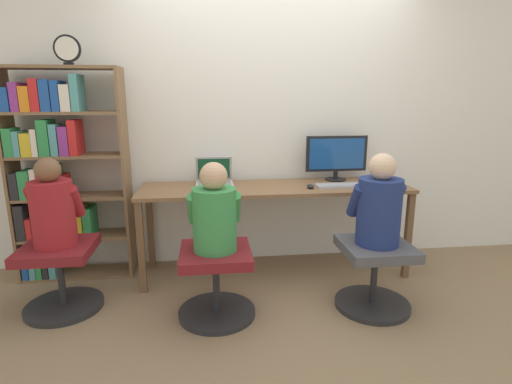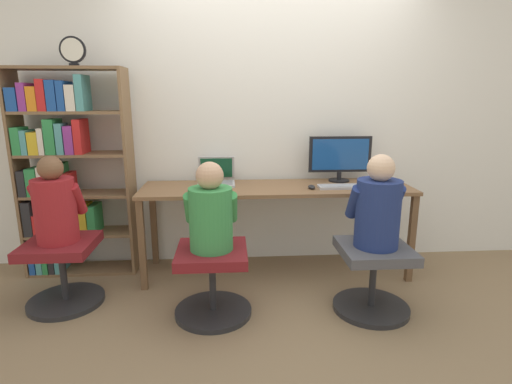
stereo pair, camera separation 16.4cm
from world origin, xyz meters
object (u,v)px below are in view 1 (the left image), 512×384
person_at_laptop (214,213)px  office_chair_side (61,273)px  desk_clock (67,49)px  keyboard (342,185)px  office_chair_left (374,271)px  bookshelf (56,175)px  office_chair_right (216,278)px  desktop_monitor (336,157)px  person_at_monitor (379,206)px  person_near_shelf (53,208)px  laptop (214,179)px

person_at_laptop → office_chair_side: bearing=168.8°
desk_clock → keyboard: bearing=-4.2°
office_chair_left → bookshelf: 2.60m
keyboard → bookshelf: size_ratio=0.24×
keyboard → person_at_laptop: bearing=-152.1°
office_chair_right → bookshelf: bookshelf is taller
office_chair_side → office_chair_left: bearing=-6.3°
office_chair_right → person_at_laptop: person_at_laptop is taller
desktop_monitor → person_at_laptop: (-1.10, -0.84, -0.23)m
person_at_monitor → desk_clock: (-2.18, 0.75, 1.08)m
desktop_monitor → office_chair_left: desktop_monitor is taller
office_chair_left → person_near_shelf: (-2.24, 0.25, 0.48)m
desktop_monitor → person_at_laptop: size_ratio=0.92×
laptop → desktop_monitor: bearing=2.2°
desktop_monitor → desk_clock: 2.32m
desktop_monitor → bookshelf: size_ratio=0.32×
office_chair_left → bookshelf: (-2.39, 0.81, 0.61)m
desktop_monitor → person_at_monitor: desktop_monitor is taller
laptop → office_chair_right: laptop is taller
desktop_monitor → person_near_shelf: desktop_monitor is taller
office_chair_right → office_chair_side: same height
desktop_monitor → desk_clock: size_ratio=2.54×
desktop_monitor → person_at_monitor: (0.03, -0.86, -0.21)m
keyboard → desk_clock: (-2.12, 0.16, 1.06)m
office_chair_left → person_near_shelf: bearing=173.6°
person_at_laptop → desk_clock: bearing=145.4°
keyboard → person_near_shelf: (-2.17, -0.34, -0.02)m
office_chair_right → desk_clock: bearing=145.3°
office_chair_left → desk_clock: (-2.18, 0.75, 1.57)m
person_at_monitor → bookshelf: 2.52m
desktop_monitor → person_near_shelf: 2.30m
office_chair_right → person_at_monitor: (1.14, -0.02, 0.49)m
office_chair_left → office_chair_right: bearing=178.8°
bookshelf → person_near_shelf: 0.59m
office_chair_right → person_at_laptop: bearing=90.0°
bookshelf → desk_clock: 0.98m
office_chair_side → person_near_shelf: (0.00, 0.00, 0.48)m
person_at_laptop → desk_clock: (-1.05, 0.72, 1.10)m
person_at_monitor → person_at_laptop: (-1.14, 0.02, -0.02)m
person_at_monitor → person_near_shelf: 2.25m
laptop → keyboard: size_ratio=0.74×
office_chair_left → desk_clock: size_ratio=2.50×
keyboard → office_chair_right: (-1.07, -0.57, -0.50)m
desktop_monitor → office_chair_side: 2.39m
office_chair_left → office_chair_right: size_ratio=1.00×
desktop_monitor → office_chair_side: desktop_monitor is taller
office_chair_left → office_chair_side: (-2.24, 0.25, 0.00)m
bookshelf → person_near_shelf: bearing=-74.6°
keyboard → person_at_monitor: person_at_monitor is taller
laptop → bookshelf: 1.27m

